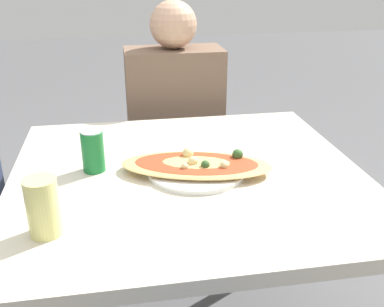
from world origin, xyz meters
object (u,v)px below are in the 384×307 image
(dining_table, at_px, (188,193))
(chair_far_seated, at_px, (172,138))
(pizza_main, at_px, (197,166))
(person_seated, at_px, (175,111))
(soda_can, at_px, (93,151))
(drink_glass, at_px, (43,207))

(dining_table, bearing_deg, chair_far_seated, 85.98)
(chair_far_seated, height_order, pizza_main, chair_far_seated)
(dining_table, distance_m, pizza_main, 0.10)
(chair_far_seated, bearing_deg, dining_table, 85.98)
(dining_table, xyz_separation_m, person_seated, (0.06, 0.70, 0.03))
(dining_table, distance_m, chair_far_seated, 0.83)
(dining_table, relative_size, pizza_main, 2.16)
(dining_table, xyz_separation_m, pizza_main, (0.03, -0.01, 0.09))
(chair_far_seated, bearing_deg, person_seated, 90.00)
(soda_can, xyz_separation_m, drink_glass, (-0.10, -0.32, 0.01))
(person_seated, relative_size, soda_can, 9.19)
(person_seated, xyz_separation_m, pizza_main, (-0.03, -0.71, 0.06))
(dining_table, xyz_separation_m, drink_glass, (-0.37, -0.26, 0.14))
(dining_table, height_order, drink_glass, drink_glass)
(drink_glass, bearing_deg, chair_far_seated, 68.16)
(pizza_main, distance_m, soda_can, 0.31)
(chair_far_seated, xyz_separation_m, person_seated, (-0.00, -0.11, 0.18))
(person_seated, distance_m, drink_glass, 1.06)
(dining_table, bearing_deg, soda_can, 167.63)
(chair_far_seated, distance_m, soda_can, 0.87)
(dining_table, relative_size, chair_far_seated, 1.18)
(person_seated, bearing_deg, soda_can, 62.73)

